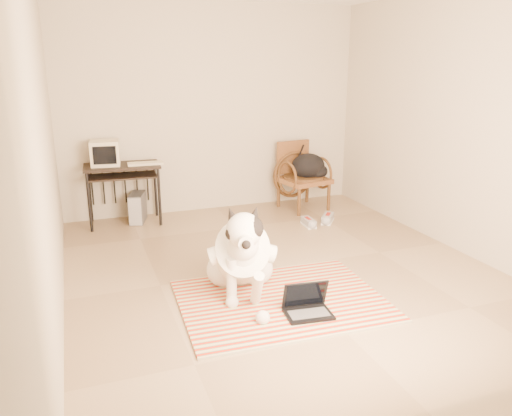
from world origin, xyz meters
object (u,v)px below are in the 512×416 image
pc_tower (138,208)px  rattan_chair (301,175)px  crt_monitor (105,153)px  computer_desk (122,173)px  backpack (310,167)px  dog (241,256)px  laptop (307,306)px

pc_tower → rattan_chair: bearing=-3.8°
crt_monitor → computer_desk: bearing=-17.1°
computer_desk → crt_monitor: bearing=162.9°
pc_tower → backpack: (2.30, -0.21, 0.40)m
rattan_chair → pc_tower: bearing=176.2°
dog → laptop: (0.37, -0.54, -0.28)m
crt_monitor → pc_tower: bearing=-4.2°
laptop → crt_monitor: (-1.28, 2.97, 0.82)m
laptop → backpack: size_ratio=0.80×
computer_desk → rattan_chair: bearing=-2.8°
dog → rattan_chair: (1.64, 2.26, 0.09)m
computer_desk → rattan_chair: rattan_chair is taller
dog → computer_desk: (-0.73, 2.38, 0.28)m
dog → rattan_chair: 2.79m
crt_monitor → backpack: (2.64, -0.24, -0.32)m
dog → backpack: size_ratio=2.55×
laptop → backpack: bearing=63.6°
laptop → backpack: 3.10m
computer_desk → dog: bearing=-73.0°
rattan_chair → backpack: size_ratio=1.83×
dog → backpack: dog is taller
dog → pc_tower: dog is taller
laptop → rattan_chair: (1.27, 2.80, 0.37)m
dog → crt_monitor: size_ratio=3.40×
dog → backpack: bearing=51.8°
dog → crt_monitor: (-0.91, 2.43, 0.54)m
backpack → dog: bearing=-128.2°
laptop → crt_monitor: crt_monitor is taller
laptop → rattan_chair: size_ratio=0.44×
dog → pc_tower: size_ratio=2.99×
computer_desk → pc_tower: computer_desk is taller
dog → rattan_chair: bearing=54.0°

